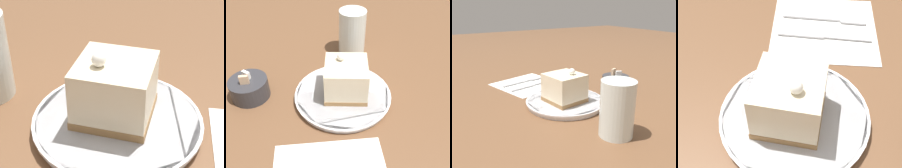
% 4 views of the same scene
% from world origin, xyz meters
% --- Properties ---
extents(ground_plane, '(4.00, 4.00, 0.00)m').
position_xyz_m(ground_plane, '(0.00, 0.00, 0.00)').
color(ground_plane, brown).
extents(plate, '(0.23, 0.23, 0.02)m').
position_xyz_m(plate, '(0.00, 0.04, 0.01)').
color(plate, white).
rests_on(plate, ground_plane).
extents(cake_slice, '(0.11, 0.11, 0.10)m').
position_xyz_m(cake_slice, '(0.01, 0.03, 0.06)').
color(cake_slice, olive).
rests_on(cake_slice, plate).
extents(napkin, '(0.25, 0.25, 0.00)m').
position_xyz_m(napkin, '(-0.23, 0.03, 0.00)').
color(napkin, white).
rests_on(napkin, ground_plane).
extents(fork, '(0.05, 0.17, 0.00)m').
position_xyz_m(fork, '(-0.26, 0.04, 0.01)').
color(fork, silver).
rests_on(fork, napkin).
extents(knife, '(0.05, 0.18, 0.00)m').
position_xyz_m(knife, '(-0.20, 0.02, 0.01)').
color(knife, silver).
rests_on(knife, napkin).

